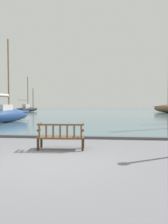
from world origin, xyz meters
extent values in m
plane|color=slate|center=(0.00, 0.00, 0.00)|extent=(160.00, 160.00, 0.00)
cube|color=#476670|center=(0.00, 44.00, 0.04)|extent=(100.00, 80.00, 0.08)
cube|color=#4C4C50|center=(0.00, 3.85, 0.06)|extent=(40.00, 0.30, 0.12)
cube|color=#322113|center=(-0.75, 1.74, 0.21)|extent=(0.07, 0.07, 0.42)
cube|color=#322113|center=(0.78, 1.82, 0.21)|extent=(0.07, 0.07, 0.42)
cube|color=#322113|center=(-0.73, 1.29, 0.21)|extent=(0.07, 0.07, 0.42)
cube|color=#322113|center=(0.80, 1.37, 0.21)|extent=(0.07, 0.07, 0.42)
cube|color=brown|center=(0.02, 1.56, 0.42)|extent=(1.62, 0.60, 0.06)
cube|color=brown|center=(0.03, 1.34, 0.89)|extent=(1.60, 0.13, 0.06)
cube|color=brown|center=(-0.68, 1.30, 0.66)|extent=(0.06, 0.04, 0.41)
cube|color=brown|center=(-0.45, 1.31, 0.66)|extent=(0.06, 0.04, 0.41)
cube|color=brown|center=(-0.21, 1.32, 0.66)|extent=(0.06, 0.04, 0.41)
cube|color=brown|center=(0.03, 1.34, 0.66)|extent=(0.06, 0.04, 0.41)
cube|color=brown|center=(0.27, 1.35, 0.66)|extent=(0.06, 0.04, 0.41)
cube|color=brown|center=(0.51, 1.36, 0.66)|extent=(0.06, 0.04, 0.41)
cube|color=brown|center=(0.75, 1.37, 0.66)|extent=(0.06, 0.04, 0.41)
cube|color=#322113|center=(-0.74, 1.43, 0.69)|extent=(0.08, 0.30, 0.06)
cube|color=brown|center=(-0.75, 1.52, 0.90)|extent=(0.08, 0.47, 0.04)
cube|color=#322113|center=(0.80, 1.50, 0.69)|extent=(0.08, 0.30, 0.06)
cube|color=brown|center=(0.79, 1.59, 0.90)|extent=(0.08, 0.47, 0.04)
ellipsoid|color=black|center=(-14.19, 34.78, 0.55)|extent=(3.62, 6.27, 0.94)
cube|color=#4C4C51|center=(-14.19, 34.78, 0.81)|extent=(2.97, 5.44, 0.08)
cube|color=beige|center=(-14.34, 34.35, 1.24)|extent=(1.30, 1.47, 0.80)
cylinder|color=brown|center=(-14.14, 34.92, 4.06)|extent=(0.17, 0.17, 6.43)
cylinder|color=brown|center=(-14.61, 33.57, 2.49)|extent=(1.07, 2.74, 0.14)
cylinder|color=brown|center=(-13.60, 36.49, 2.95)|extent=(0.17, 0.17, 4.21)
ellipsoid|color=navy|center=(-6.60, 10.95, 0.64)|extent=(2.42, 5.83, 1.12)
cube|color=#516B9E|center=(-6.60, 10.95, 0.94)|extent=(1.96, 5.10, 0.08)
cube|color=beige|center=(-6.68, 10.53, 1.28)|extent=(0.96, 1.37, 0.59)
cylinder|color=brown|center=(-6.57, 11.09, 4.05)|extent=(0.13, 0.13, 6.14)
cylinder|color=brown|center=(-6.79, 9.99, 2.24)|extent=(0.55, 2.22, 0.11)
cylinder|color=silver|center=(-6.79, 9.99, 2.35)|extent=(0.61, 2.02, 0.21)
camera|label=1|loc=(1.49, -5.31, 1.58)|focal=32.00mm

